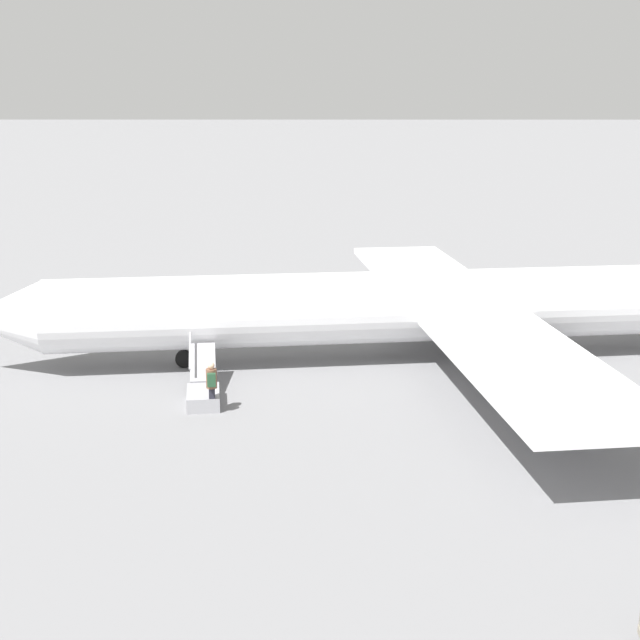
# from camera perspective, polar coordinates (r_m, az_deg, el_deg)

# --- Properties ---
(ground_plane) EXTENTS (600.00, 600.00, 0.00)m
(ground_plane) POSITION_cam_1_polar(r_m,az_deg,el_deg) (35.80, 6.88, -2.46)
(ground_plane) COLOR slate
(airplane_main) EXTENTS (36.29, 27.93, 7.35)m
(airplane_main) POSITION_cam_1_polar(r_m,az_deg,el_deg) (35.50, 8.65, 1.00)
(airplane_main) COLOR white
(airplane_main) RESTS_ON ground
(boarding_stairs) EXTENTS (1.53, 4.11, 1.79)m
(boarding_stairs) POSITION_cam_1_polar(r_m,az_deg,el_deg) (30.94, -7.49, -4.47)
(boarding_stairs) COLOR #99999E
(boarding_stairs) RESTS_ON ground
(passenger) EXTENTS (0.36, 0.55, 1.74)m
(passenger) POSITION_cam_1_polar(r_m,az_deg,el_deg) (29.62, -6.95, -4.07)
(passenger) COLOR #23232D
(passenger) RESTS_ON ground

